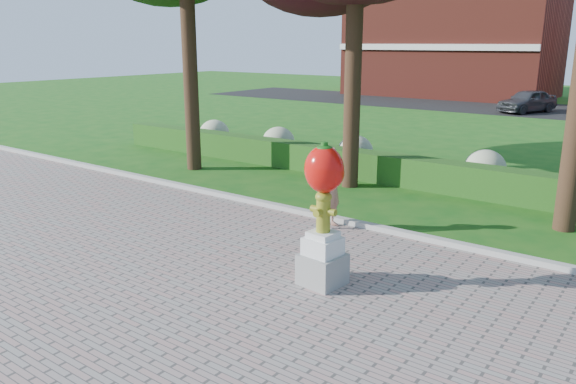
% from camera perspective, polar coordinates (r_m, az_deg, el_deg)
% --- Properties ---
extents(ground, '(100.00, 100.00, 0.00)m').
position_cam_1_polar(ground, '(9.67, -1.67, -8.26)').
color(ground, '#145314').
rests_on(ground, ground).
extents(walkway, '(40.00, 14.00, 0.04)m').
position_cam_1_polar(walkway, '(7.33, -22.40, -17.47)').
color(walkway, gray).
rests_on(walkway, ground).
extents(curb, '(40.00, 0.18, 0.15)m').
position_cam_1_polar(curb, '(11.99, 7.25, -3.32)').
color(curb, '#ADADA5').
rests_on(curb, ground).
extents(lawn_hedge, '(24.00, 0.70, 0.80)m').
position_cam_1_polar(lawn_hedge, '(15.40, 14.65, 1.67)').
color(lawn_hedge, '#1B4F16').
rests_on(lawn_hedge, ground).
extents(hydrangea_row, '(20.10, 1.10, 0.99)m').
position_cam_1_polar(hydrangea_row, '(16.10, 17.93, 2.54)').
color(hydrangea_row, '#A5AF86').
rests_on(hydrangea_row, ground).
extents(building_left, '(14.00, 8.00, 7.00)m').
position_cam_1_polar(building_left, '(43.81, 16.35, 13.98)').
color(building_left, maroon).
rests_on(building_left, ground).
extents(hydrant_sculpture, '(0.69, 0.69, 2.32)m').
position_cam_1_polar(hydrant_sculpture, '(8.77, 3.61, -1.94)').
color(hydrant_sculpture, gray).
rests_on(hydrant_sculpture, walkway).
extents(woman, '(0.41, 0.63, 1.72)m').
position_cam_1_polar(woman, '(11.66, 4.39, 0.46)').
color(woman, tan).
rests_on(woman, walkway).
extents(parked_car, '(2.83, 4.04, 1.28)m').
position_cam_1_polar(parked_car, '(34.29, 23.13, 8.51)').
color(parked_car, '#38393E').
rests_on(parked_car, street).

